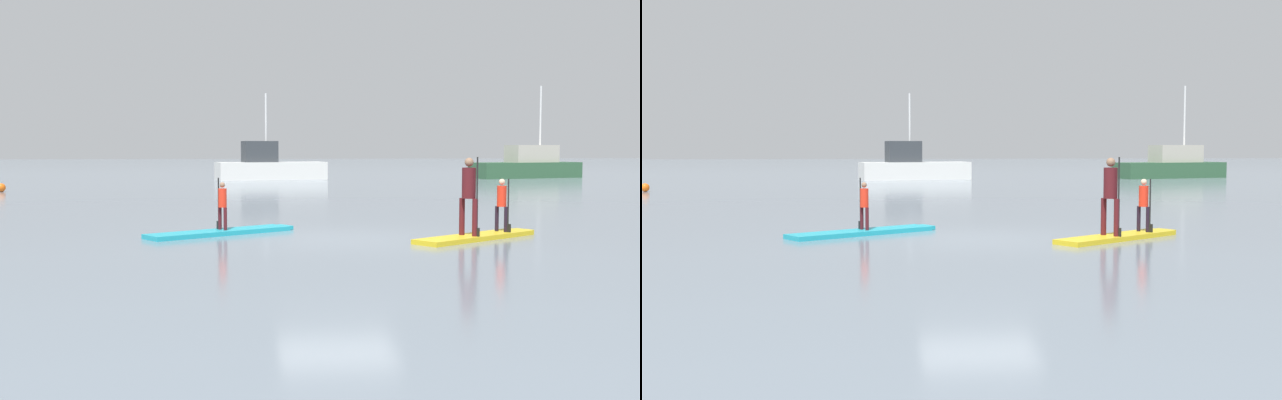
% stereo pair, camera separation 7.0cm
% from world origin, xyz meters
% --- Properties ---
extents(ground_plane, '(240.00, 240.00, 0.00)m').
position_xyz_m(ground_plane, '(0.00, 0.00, 0.00)').
color(ground_plane, slate).
extents(paddleboard_near, '(3.34, 2.47, 0.10)m').
position_xyz_m(paddleboard_near, '(-2.44, 1.11, 0.05)').
color(paddleboard_near, '#1E9EB2').
rests_on(paddleboard_near, ground).
extents(paddler_child_solo, '(0.27, 0.33, 1.15)m').
position_xyz_m(paddler_child_solo, '(-2.44, 1.12, 0.69)').
color(paddler_child_solo, '#4C1419').
rests_on(paddler_child_solo, paddleboard_near).
extents(paddleboard_far, '(3.18, 2.46, 0.10)m').
position_xyz_m(paddleboard_far, '(2.93, -0.40, 0.05)').
color(paddleboard_far, gold).
rests_on(paddleboard_far, ground).
extents(paddler_adult, '(0.40, 0.44, 1.64)m').
position_xyz_m(paddler_adult, '(2.67, -0.59, 1.03)').
color(paddler_adult, '#4C1419').
rests_on(paddler_adult, paddleboard_far).
extents(paddler_child_front, '(0.29, 0.35, 1.16)m').
position_xyz_m(paddler_child_front, '(3.62, 0.07, 0.75)').
color(paddler_child_front, black).
rests_on(paddler_child_front, paddleboard_far).
extents(fishing_boat_green_midground, '(6.84, 3.28, 5.19)m').
position_xyz_m(fishing_boat_green_midground, '(-0.03, 30.38, 0.76)').
color(fishing_boat_green_midground, silver).
rests_on(fishing_boat_green_midground, ground).
extents(motor_boat_small_navy, '(7.73, 4.09, 5.90)m').
position_xyz_m(motor_boat_small_navy, '(16.59, 31.46, 0.79)').
color(motor_boat_small_navy, '#2D5638').
rests_on(motor_boat_small_navy, ground).
extents(mooring_buoy_mid, '(0.37, 0.37, 0.37)m').
position_xyz_m(mooring_buoy_mid, '(-12.30, 18.94, 0.19)').
color(mooring_buoy_mid, orange).
rests_on(mooring_buoy_mid, ground).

